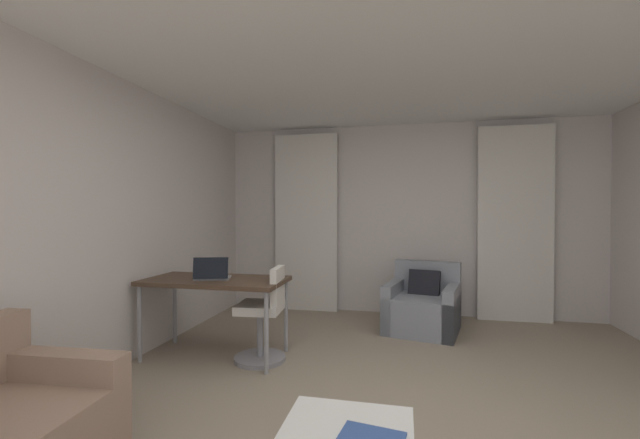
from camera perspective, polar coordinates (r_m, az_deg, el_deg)
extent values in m
plane|color=gray|center=(2.87, 12.12, -27.90)|extent=(12.00, 12.00, 0.00)
cube|color=silver|center=(5.54, 12.22, 0.05)|extent=(5.12, 0.06, 2.60)
cube|color=silver|center=(3.57, -32.95, -0.55)|extent=(0.06, 6.12, 2.60)
cube|color=white|center=(2.81, 12.33, 27.30)|extent=(5.12, 6.12, 0.06)
cube|color=silver|center=(5.59, -2.02, -0.43)|extent=(0.90, 0.06, 2.50)
cube|color=silver|center=(5.59, 26.47, -0.53)|extent=(0.90, 0.06, 2.50)
cube|color=#997A66|center=(2.95, -33.77, -21.02)|extent=(0.84, 0.21, 0.57)
cube|color=gray|center=(4.85, 14.63, -13.08)|extent=(0.94, 0.93, 0.42)
cube|color=gray|center=(5.08, 15.32, -7.90)|extent=(0.80, 0.32, 0.37)
cube|color=gray|center=(4.79, 18.65, -12.43)|extent=(0.29, 0.78, 0.56)
cube|color=gray|center=(4.91, 10.71, -12.07)|extent=(0.29, 0.78, 0.56)
cube|color=black|center=(4.90, 14.90, -9.24)|extent=(0.40, 0.28, 0.37)
cube|color=#4C3828|center=(3.94, -14.95, -8.60)|extent=(1.34, 0.67, 0.04)
cylinder|color=#99999E|center=(4.56, -20.35, -12.14)|extent=(0.04, 0.04, 0.71)
cylinder|color=#99999E|center=(4.05, -4.97, -13.76)|extent=(0.04, 0.04, 0.71)
cylinder|color=#99999E|center=(4.11, -24.74, -13.63)|extent=(0.04, 0.04, 0.71)
cylinder|color=#99999E|center=(3.53, -7.80, -15.97)|extent=(0.04, 0.04, 0.71)
cylinder|color=gray|center=(3.87, -8.71, -16.39)|extent=(0.06, 0.06, 0.46)
cylinder|color=gray|center=(3.94, -8.70, -19.31)|extent=(0.48, 0.48, 0.04)
cube|color=silver|center=(3.80, -8.72, -12.51)|extent=(0.43, 0.43, 0.08)
cube|color=silver|center=(3.72, -6.17, -9.50)|extent=(0.09, 0.36, 0.34)
cube|color=#ADADB2|center=(3.94, -15.30, -8.18)|extent=(0.37, 0.30, 0.02)
cube|color=black|center=(3.82, -15.61, -6.82)|extent=(0.32, 0.14, 0.20)
cube|color=#335193|center=(1.97, 7.44, -29.03)|extent=(0.31, 0.24, 0.01)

